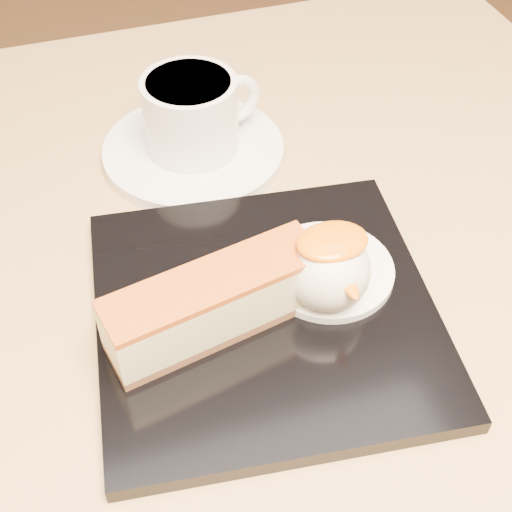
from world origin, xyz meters
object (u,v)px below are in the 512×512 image
object	(u,v)px
cheesecake	(215,302)
coffee_cup	(193,113)
ice_cream_scoop	(328,270)
table	(230,434)
saucer	(193,151)
dessert_plate	(265,312)

from	to	relation	value
cheesecake	coffee_cup	distance (m)	0.19
ice_cream_scoop	table	bearing A→B (deg)	166.67
cheesecake	ice_cream_scoop	bearing A→B (deg)	-11.32
ice_cream_scoop	saucer	distance (m)	0.20
table	saucer	xyz separation A→B (m)	(0.02, 0.17, 0.16)
table	ice_cream_scoop	bearing A→B (deg)	-13.33
dessert_plate	coffee_cup	world-z (taller)	coffee_cup
dessert_plate	ice_cream_scoop	size ratio (longest dim) A/B	4.02
cheesecake	coffee_cup	world-z (taller)	coffee_cup
table	cheesecake	distance (m)	0.19
dessert_plate	cheesecake	world-z (taller)	cheesecake
coffee_cup	ice_cream_scoop	bearing A→B (deg)	-91.16
table	dessert_plate	world-z (taller)	dessert_plate
table	ice_cream_scoop	world-z (taller)	ice_cream_scoop
table	cheesecake	xyz separation A→B (m)	(-0.01, -0.02, 0.19)
cheesecake	coffee_cup	size ratio (longest dim) A/B	1.43
cheesecake	saucer	xyz separation A→B (m)	(0.03, 0.19, -0.03)
saucer	table	bearing A→B (deg)	-97.92
dessert_plate	coffee_cup	xyz separation A→B (m)	(0.00, 0.18, 0.04)
cheesecake	ice_cream_scoop	world-z (taller)	ice_cream_scoop
table	cheesecake	world-z (taller)	cheesecake
saucer	coffee_cup	world-z (taller)	coffee_cup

